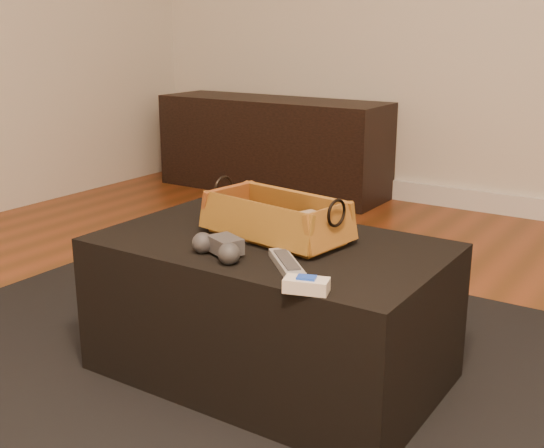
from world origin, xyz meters
The scene contains 10 objects.
baseboard centered at (0.00, 2.73, 0.06)m, with size 5.00×0.04×0.12m, color white.
media_cabinet centered at (-1.48, 2.51, 0.30)m, with size 1.51×0.45×0.59m, color black.
area_rug centered at (-0.14, 0.40, 0.01)m, with size 2.60×2.00×0.01m, color black.
ottoman centered at (-0.14, 0.45, 0.22)m, with size 1.00×0.60×0.42m, color black.
tv_remote centered at (-0.17, 0.47, 0.46)m, with size 0.23×0.05×0.02m, color black.
cloth_bundle centered at (-0.03, 0.50, 0.48)m, with size 0.12×0.08×0.07m, color tan.
wicker_basket centered at (-0.15, 0.49, 0.48)m, with size 0.47×0.29×0.15m.
game_controller centered at (-0.18, 0.25, 0.46)m, with size 0.19×0.13×0.06m.
silver_remote centered at (0.02, 0.28, 0.44)m, with size 0.19×0.18×0.02m.
cream_gadget centered at (0.15, 0.17, 0.45)m, with size 0.12×0.08×0.04m.
Camera 1 is at (0.90, -1.12, 1.03)m, focal length 45.00 mm.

